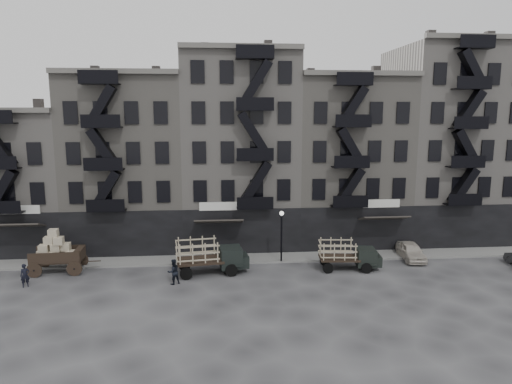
{
  "coord_description": "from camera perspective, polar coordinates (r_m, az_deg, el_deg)",
  "views": [
    {
      "loc": [
        -2.08,
        -32.53,
        11.96
      ],
      "look_at": [
        1.07,
        4.0,
        5.61
      ],
      "focal_mm": 32.0,
      "sensor_mm": 36.0,
      "label": 1
    }
  ],
  "objects": [
    {
      "name": "pedestrian_mid",
      "position": [
        33.22,
        -10.29,
        -9.77
      ],
      "size": [
        1.11,
        1.05,
        1.82
      ],
      "primitive_type": "imported",
      "rotation": [
        0.0,
        0.0,
        3.68
      ],
      "color": "black",
      "rests_on": "ground"
    },
    {
      "name": "stake_truck_east",
      "position": [
        36.16,
        11.41,
        -7.47
      ],
      "size": [
        4.81,
        2.3,
        2.34
      ],
      "rotation": [
        0.0,
        0.0,
        -0.09
      ],
      "color": "black",
      "rests_on": "ground"
    },
    {
      "name": "ground",
      "position": [
        34.72,
        -1.21,
        -10.33
      ],
      "size": [
        140.0,
        140.0,
        0.0
      ],
      "primitive_type": "plane",
      "color": "#38383A",
      "rests_on": "ground"
    },
    {
      "name": "sidewalk",
      "position": [
        38.23,
        -1.58,
        -8.3
      ],
      "size": [
        55.0,
        2.5,
        0.15
      ],
      "primitive_type": "cube",
      "color": "slate",
      "rests_on": "ground"
    },
    {
      "name": "building_east",
      "position": [
        47.85,
        22.68,
        5.52
      ],
      "size": [
        10.0,
        11.35,
        19.2
      ],
      "color": "gray",
      "rests_on": "ground"
    },
    {
      "name": "pedestrian_west",
      "position": [
        36.02,
        -26.91,
        -9.3
      ],
      "size": [
        0.71,
        0.62,
        1.65
      ],
      "primitive_type": "imported",
      "rotation": [
        0.0,
        0.0,
        0.45
      ],
      "color": "black",
      "rests_on": "ground"
    },
    {
      "name": "stake_truck_west",
      "position": [
        34.76,
        -5.78,
        -7.69
      ],
      "size": [
        5.54,
        2.78,
        2.68
      ],
      "rotation": [
        0.0,
        0.0,
        0.13
      ],
      "color": "black",
      "rests_on": "ground"
    },
    {
      "name": "building_mideast",
      "position": [
        44.27,
        10.96,
        3.86
      ],
      "size": [
        10.0,
        11.35,
        16.2
      ],
      "color": "gray",
      "rests_on": "ground"
    },
    {
      "name": "car_east",
      "position": [
        40.18,
        18.8,
        -6.99
      ],
      "size": [
        2.01,
        4.24,
        1.4
      ],
      "primitive_type": "imported",
      "rotation": [
        0.0,
        0.0,
        -0.09
      ],
      "color": "beige",
      "rests_on": "ground"
    },
    {
      "name": "building_center",
      "position": [
        42.54,
        -2.12,
        5.15
      ],
      "size": [
        10.0,
        11.35,
        18.2
      ],
      "color": "gray",
      "rests_on": "ground"
    },
    {
      "name": "wagon",
      "position": [
        37.87,
        -23.77,
        -6.42
      ],
      "size": [
        4.05,
        2.31,
        3.35
      ],
      "rotation": [
        0.0,
        0.0,
        0.04
      ],
      "color": "black",
      "rests_on": "ground"
    },
    {
      "name": "building_west",
      "position": [
        46.38,
        -27.61,
        1.32
      ],
      "size": [
        10.0,
        11.35,
        13.2
      ],
      "color": "gray",
      "rests_on": "ground"
    },
    {
      "name": "building_midwest",
      "position": [
        43.32,
        -15.46,
        3.56
      ],
      "size": [
        10.0,
        11.35,
        16.2
      ],
      "color": "gray",
      "rests_on": "ground"
    },
    {
      "name": "lamp_post",
      "position": [
        36.66,
        3.21,
        -4.69
      ],
      "size": [
        0.36,
        0.36,
        4.28
      ],
      "color": "black",
      "rests_on": "ground"
    }
  ]
}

